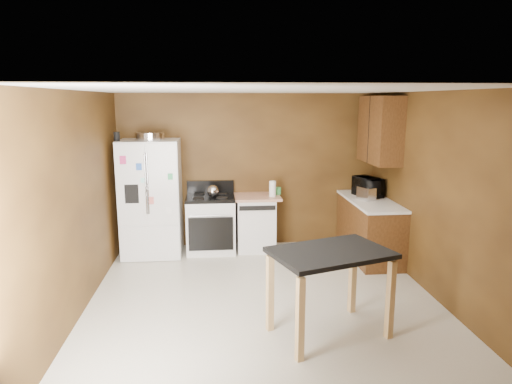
{
  "coord_description": "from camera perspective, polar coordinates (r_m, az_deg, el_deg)",
  "views": [
    {
      "loc": [
        -0.56,
        -5.15,
        2.39
      ],
      "look_at": [
        -0.01,
        0.85,
        1.17
      ],
      "focal_mm": 32.0,
      "sensor_mm": 36.0,
      "label": 1
    }
  ],
  "objects": [
    {
      "name": "right_cabinets",
      "position": [
        7.21,
        14.36,
        -0.81
      ],
      "size": [
        0.63,
        1.58,
        2.45
      ],
      "color": "brown",
      "rests_on": "ground"
    },
    {
      "name": "roasting_pan",
      "position": [
        7.14,
        -13.1,
        6.84
      ],
      "size": [
        0.45,
        0.45,
        0.11
      ],
      "primitive_type": "cylinder",
      "color": "silver",
      "rests_on": "refrigerator"
    },
    {
      "name": "ceiling",
      "position": [
        5.18,
        1.03,
        12.62
      ],
      "size": [
        4.5,
        4.5,
        0.0
      ],
      "primitive_type": "plane",
      "rotation": [
        3.14,
        0.0,
        0.0
      ],
      "color": "white",
      "rests_on": "ground"
    },
    {
      "name": "dishwasher",
      "position": [
        7.39,
        -0.05,
        -3.79
      ],
      "size": [
        0.78,
        0.63,
        0.89
      ],
      "color": "white",
      "rests_on": "ground"
    },
    {
      "name": "wall_back",
      "position": [
        7.51,
        -0.87,
        2.69
      ],
      "size": [
        4.2,
        0.0,
        4.2
      ],
      "primitive_type": "plane",
      "rotation": [
        1.57,
        0.0,
        0.0
      ],
      "color": "brown",
      "rests_on": "ground"
    },
    {
      "name": "gas_range",
      "position": [
        7.33,
        -5.66,
        -3.88
      ],
      "size": [
        0.76,
        0.68,
        1.1
      ],
      "color": "white",
      "rests_on": "ground"
    },
    {
      "name": "pen_cup",
      "position": [
        7.06,
        -17.02,
        6.67
      ],
      "size": [
        0.09,
        0.09,
        0.13
      ],
      "primitive_type": "cylinder",
      "color": "black",
      "rests_on": "refrigerator"
    },
    {
      "name": "green_canister",
      "position": [
        7.39,
        2.74,
        0.16
      ],
      "size": [
        0.12,
        0.12,
        0.12
      ],
      "primitive_type": "cylinder",
      "rotation": [
        0.0,
        0.0,
        -0.19
      ],
      "color": "green",
      "rests_on": "dishwasher"
    },
    {
      "name": "wall_left",
      "position": [
        5.49,
        -21.35,
        -1.36
      ],
      "size": [
        0.0,
        4.5,
        4.5
      ],
      "primitive_type": "plane",
      "rotation": [
        1.57,
        0.0,
        1.57
      ],
      "color": "brown",
      "rests_on": "ground"
    },
    {
      "name": "wall_front",
      "position": [
        3.17,
        5.44,
        -9.77
      ],
      "size": [
        4.2,
        0.0,
        4.2
      ],
      "primitive_type": "plane",
      "rotation": [
        -1.57,
        0.0,
        0.0
      ],
      "color": "brown",
      "rests_on": "ground"
    },
    {
      "name": "island",
      "position": [
        4.73,
        9.26,
        -8.91
      ],
      "size": [
        1.34,
        1.1,
        0.91
      ],
      "color": "black",
      "rests_on": "ground"
    },
    {
      "name": "wall_right",
      "position": [
        5.91,
        21.68,
        -0.53
      ],
      "size": [
        0.0,
        4.5,
        4.5
      ],
      "primitive_type": "plane",
      "rotation": [
        1.57,
        0.0,
        -1.57
      ],
      "color": "brown",
      "rests_on": "ground"
    },
    {
      "name": "refrigerator",
      "position": [
        7.24,
        -12.95,
        -0.75
      ],
      "size": [
        0.9,
        0.8,
        1.8
      ],
      "color": "white",
      "rests_on": "ground"
    },
    {
      "name": "paper_towel",
      "position": [
        7.21,
        2.08,
        0.4
      ],
      "size": [
        0.14,
        0.14,
        0.25
      ],
      "primitive_type": "cylinder",
      "rotation": [
        0.0,
        0.0,
        -0.34
      ],
      "color": "white",
      "rests_on": "dishwasher"
    },
    {
      "name": "toaster",
      "position": [
        7.13,
        13.63,
        -0.18
      ],
      "size": [
        0.25,
        0.31,
        0.19
      ],
      "primitive_type": "cube",
      "rotation": [
        0.0,
        0.0,
        0.4
      ],
      "color": "silver",
      "rests_on": "right_cabinets"
    },
    {
      "name": "floor",
      "position": [
        5.71,
        0.94,
        -13.35
      ],
      "size": [
        4.5,
        4.5,
        0.0
      ],
      "primitive_type": "plane",
      "color": "beige",
      "rests_on": "ground"
    },
    {
      "name": "kettle",
      "position": [
        7.16,
        -5.41,
        0.12
      ],
      "size": [
        0.19,
        0.19,
        0.19
      ],
      "primitive_type": "sphere",
      "color": "silver",
      "rests_on": "gas_range"
    },
    {
      "name": "microwave",
      "position": [
        7.39,
        13.81,
        0.54
      ],
      "size": [
        0.49,
        0.58,
        0.27
      ],
      "primitive_type": "imported",
      "rotation": [
        0.0,
        0.0,
        1.93
      ],
      "color": "black",
      "rests_on": "right_cabinets"
    }
  ]
}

